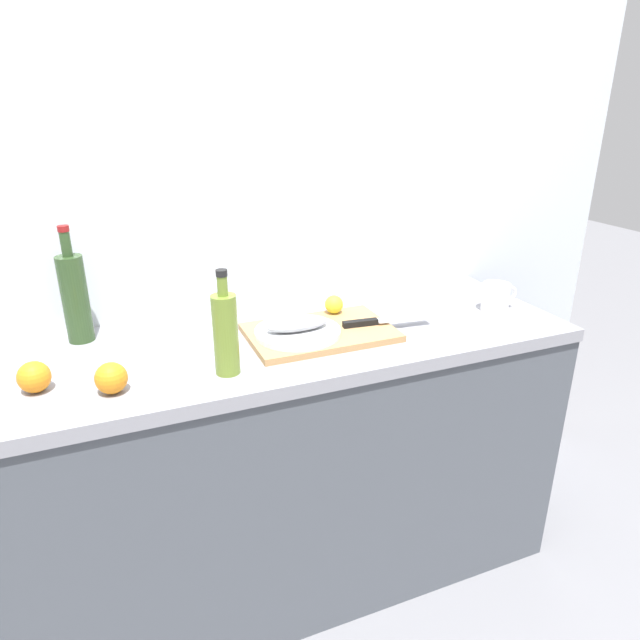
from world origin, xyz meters
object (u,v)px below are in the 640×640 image
at_px(coffee_mug_0, 496,297).
at_px(olive_oil_bottle, 226,332).
at_px(fish_fillet, 298,324).
at_px(lemon_0, 334,304).
at_px(chef_knife, 377,321).
at_px(wine_bottle, 75,297).
at_px(cutting_board, 320,332).
at_px(orange_0, 111,378).
at_px(white_plate, 298,332).

bearing_deg(coffee_mug_0, olive_oil_bottle, -173.43).
xyz_separation_m(fish_fillet, lemon_0, (0.17, 0.12, -0.00)).
xyz_separation_m(chef_knife, wine_bottle, (-0.84, 0.26, 0.11)).
bearing_deg(olive_oil_bottle, wine_bottle, 133.46).
bearing_deg(lemon_0, chef_knife, -58.37).
bearing_deg(fish_fillet, olive_oil_bottle, -152.37).
relative_size(wine_bottle, coffee_mug_0, 2.63).
relative_size(olive_oil_bottle, wine_bottle, 0.82).
bearing_deg(cutting_board, orange_0, -167.47).
bearing_deg(white_plate, cutting_board, 7.52).
xyz_separation_m(cutting_board, orange_0, (-0.60, -0.13, 0.03)).
bearing_deg(wine_bottle, lemon_0, -9.36).
distance_m(lemon_0, orange_0, 0.73).
height_order(fish_fillet, lemon_0, lemon_0).
bearing_deg(fish_fillet, chef_knife, -3.64).
height_order(fish_fillet, chef_knife, fish_fillet).
distance_m(white_plate, fish_fillet, 0.03).
xyz_separation_m(olive_oil_bottle, orange_0, (-0.28, 0.00, -0.07)).
bearing_deg(orange_0, cutting_board, 12.53).
bearing_deg(orange_0, coffee_mug_0, 4.95).
bearing_deg(cutting_board, fish_fillet, -172.48).
distance_m(lemon_0, olive_oil_bottle, 0.48).
bearing_deg(wine_bottle, chef_knife, -17.22).
distance_m(wine_bottle, orange_0, 0.39).
distance_m(cutting_board, lemon_0, 0.15).
bearing_deg(white_plate, olive_oil_bottle, -152.37).
xyz_separation_m(wine_bottle, orange_0, (0.07, -0.37, -0.10)).
bearing_deg(wine_bottle, orange_0, -79.73).
distance_m(coffee_mug_0, orange_0, 1.23).
bearing_deg(white_plate, chef_knife, -3.64).
distance_m(cutting_board, coffee_mug_0, 0.63).
relative_size(lemon_0, coffee_mug_0, 0.46).
xyz_separation_m(cutting_board, white_plate, (-0.07, -0.01, 0.02)).
xyz_separation_m(fish_fillet, wine_bottle, (-0.59, 0.24, 0.08)).
bearing_deg(fish_fillet, orange_0, -166.77).
relative_size(fish_fillet, wine_bottle, 0.55).
bearing_deg(olive_oil_bottle, lemon_0, 31.02).
height_order(chef_knife, orange_0, orange_0).
relative_size(cutting_board, white_plate, 1.71).
bearing_deg(cutting_board, wine_bottle, 160.54).
bearing_deg(chef_knife, fish_fillet, -178.32).
relative_size(cutting_board, fish_fillet, 2.28).
bearing_deg(wine_bottle, fish_fillet, -22.54).
distance_m(cutting_board, white_plate, 0.08).
distance_m(chef_knife, wine_bottle, 0.89).
bearing_deg(wine_bottle, olive_oil_bottle, -46.54).
relative_size(white_plate, olive_oil_bottle, 0.91).
distance_m(cutting_board, fish_fillet, 0.09).
bearing_deg(orange_0, chef_knife, 7.85).
height_order(chef_knife, coffee_mug_0, coffee_mug_0).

